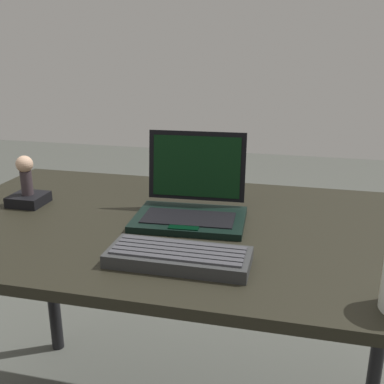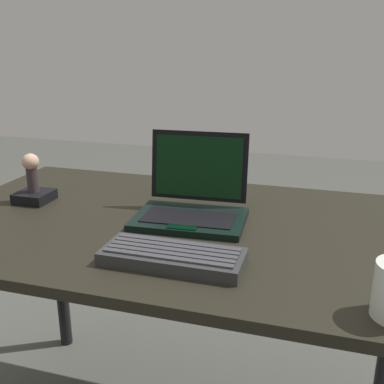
# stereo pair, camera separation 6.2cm
# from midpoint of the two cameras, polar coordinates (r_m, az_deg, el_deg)

# --- Properties ---
(desk) EXTENTS (1.33, 0.79, 0.74)m
(desk) POSITION_cam_midpoint_polar(r_m,az_deg,el_deg) (1.25, -3.23, -7.41)
(desk) COLOR black
(desk) RESTS_ON ground
(laptop_front) EXTENTS (0.30, 0.24, 0.22)m
(laptop_front) POSITION_cam_midpoint_polar(r_m,az_deg,el_deg) (1.22, -1.48, -1.34)
(laptop_front) COLOR black
(laptop_front) RESTS_ON desk
(external_keyboard) EXTENTS (0.31, 0.12, 0.03)m
(external_keyboard) POSITION_cam_midpoint_polar(r_m,az_deg,el_deg) (0.99, -3.48, -8.06)
(external_keyboard) COLOR #2C2D2E
(external_keyboard) RESTS_ON desk
(figurine_stand) EXTENTS (0.10, 0.10, 0.03)m
(figurine_stand) POSITION_cam_midpoint_polar(r_m,az_deg,el_deg) (1.43, -20.84, -0.87)
(figurine_stand) COLOR black
(figurine_stand) RESTS_ON desk
(figurine) EXTENTS (0.05, 0.05, 0.12)m
(figurine) POSITION_cam_midpoint_polar(r_m,az_deg,el_deg) (1.41, -21.22, 2.36)
(figurine) COLOR #342A2E
(figurine) RESTS_ON figurine_stand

